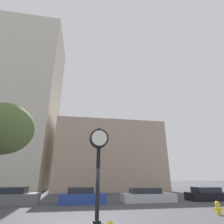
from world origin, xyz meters
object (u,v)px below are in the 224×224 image
at_px(car_blue, 82,196).
at_px(car_silver, 147,196).
at_px(car_black, 208,195).
at_px(fire_hydrant_near, 218,208).
at_px(street_clock, 99,153).
at_px(car_grey, 13,197).
at_px(bare_tree, 4,129).

height_order(car_blue, car_silver, car_blue).
xyz_separation_m(car_black, fire_hydrant_near, (-4.15, -6.32, -0.13)).
height_order(street_clock, car_silver, street_clock).
bearing_deg(car_grey, fire_hydrant_near, -27.66).
bearing_deg(bare_tree, car_black, 18.11).
distance_m(car_silver, fire_hydrant_near, 6.60).
bearing_deg(car_blue, street_clock, -87.09).
relative_size(car_silver, car_black, 1.14).
relative_size(car_black, bare_tree, 0.65).
bearing_deg(car_black, street_clock, -145.30).
bearing_deg(bare_tree, street_clock, -19.11).
bearing_deg(car_black, bare_tree, -160.45).
bearing_deg(street_clock, car_black, 33.26).
xyz_separation_m(car_blue, car_silver, (5.89, 0.06, -0.05)).
relative_size(car_grey, fire_hydrant_near, 5.49).
xyz_separation_m(car_grey, car_black, (17.79, -0.25, -0.06)).
xyz_separation_m(street_clock, car_silver, (5.28, 7.50, -2.77)).
relative_size(car_grey, car_silver, 0.84).
xyz_separation_m(street_clock, car_blue, (-0.61, 7.44, -2.72)).
relative_size(car_blue, bare_tree, 0.61).
xyz_separation_m(street_clock, fire_hydrant_near, (7.39, 1.25, -2.89)).
bearing_deg(bare_tree, car_silver, 26.95).
bearing_deg(street_clock, car_blue, 94.71).
distance_m(car_blue, car_silver, 5.89).
relative_size(street_clock, car_blue, 1.18).
bearing_deg(fire_hydrant_near, car_silver, 108.65).
bearing_deg(car_grey, car_silver, -3.52).
bearing_deg(car_black, car_silver, -177.94).
bearing_deg(fire_hydrant_near, car_black, 56.74).
relative_size(car_grey, car_black, 0.96).
bearing_deg(car_blue, car_grey, 174.35).
relative_size(fire_hydrant_near, bare_tree, 0.11).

